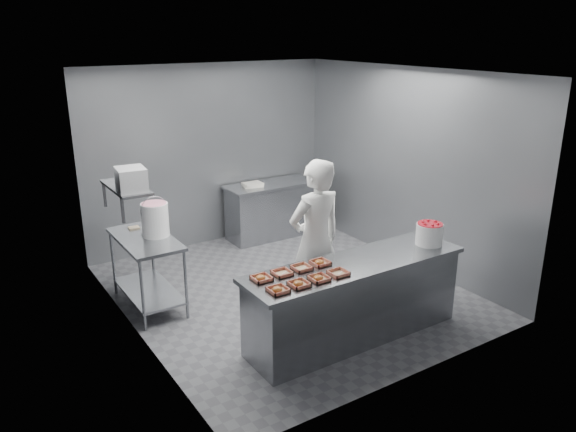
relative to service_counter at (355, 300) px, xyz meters
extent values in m
plane|color=#4C4C51|center=(0.00, 1.35, -0.45)|extent=(4.50, 4.50, 0.00)
plane|color=white|center=(0.00, 1.35, 2.35)|extent=(4.50, 4.50, 0.00)
cube|color=slate|center=(0.00, 3.60, 0.95)|extent=(4.00, 0.04, 2.80)
cube|color=slate|center=(-2.00, 1.35, 0.95)|extent=(0.04, 4.50, 2.80)
cube|color=slate|center=(2.00, 1.35, 0.95)|extent=(0.04, 4.50, 2.80)
cube|color=slate|center=(0.00, 0.00, 0.42)|extent=(2.60, 0.70, 0.05)
cube|color=slate|center=(0.00, 0.00, -0.03)|extent=(2.50, 0.64, 0.85)
cube|color=slate|center=(-1.65, 1.95, 0.43)|extent=(0.60, 1.20, 0.04)
cube|color=slate|center=(-1.65, 1.95, -0.25)|extent=(0.56, 1.15, 0.03)
cylinder|color=slate|center=(-1.91, 1.39, -0.01)|extent=(0.04, 0.04, 0.88)
cylinder|color=slate|center=(-1.39, 1.39, -0.01)|extent=(0.04, 0.04, 0.88)
cylinder|color=slate|center=(-1.91, 2.51, -0.01)|extent=(0.04, 0.04, 0.88)
cylinder|color=slate|center=(-1.39, 2.51, -0.01)|extent=(0.04, 0.04, 0.88)
cube|color=slate|center=(0.90, 3.25, 0.42)|extent=(1.50, 0.60, 0.05)
cube|color=slate|center=(0.90, 3.25, -0.03)|extent=(1.44, 0.55, 0.85)
cube|color=slate|center=(-1.82, 1.95, 1.10)|extent=(0.35, 0.90, 0.03)
cube|color=tan|center=(-1.08, -0.16, 0.47)|extent=(0.18, 0.18, 0.04)
cube|color=white|center=(-1.04, -0.14, 0.46)|extent=(0.10, 0.06, 0.00)
ellipsoid|color=#B8692E|center=(-1.09, -0.16, 0.48)|extent=(0.10, 0.10, 0.05)
cube|color=tan|center=(-0.84, -0.16, 0.47)|extent=(0.18, 0.18, 0.04)
cube|color=white|center=(-0.80, -0.14, 0.46)|extent=(0.10, 0.06, 0.00)
ellipsoid|color=#B8692E|center=(-0.85, -0.16, 0.48)|extent=(0.10, 0.10, 0.05)
cube|color=tan|center=(-0.60, -0.16, 0.47)|extent=(0.18, 0.18, 0.04)
cube|color=white|center=(-0.56, -0.14, 0.46)|extent=(0.10, 0.06, 0.00)
ellipsoid|color=#B8692E|center=(-0.61, -0.16, 0.48)|extent=(0.10, 0.10, 0.05)
cube|color=tan|center=(-0.36, -0.16, 0.47)|extent=(0.18, 0.18, 0.04)
cube|color=white|center=(-0.32, -0.14, 0.46)|extent=(0.10, 0.06, 0.00)
cube|color=tan|center=(-1.08, 0.16, 0.47)|extent=(0.18, 0.18, 0.04)
cube|color=white|center=(-1.04, 0.17, 0.46)|extent=(0.10, 0.06, 0.00)
ellipsoid|color=#B8692E|center=(-1.09, 0.16, 0.48)|extent=(0.10, 0.10, 0.05)
cube|color=tan|center=(-0.84, 0.16, 0.47)|extent=(0.18, 0.18, 0.04)
cube|color=white|center=(-0.80, 0.17, 0.46)|extent=(0.10, 0.06, 0.00)
cube|color=tan|center=(-0.60, 0.16, 0.47)|extent=(0.18, 0.18, 0.04)
cube|color=white|center=(-0.56, 0.17, 0.46)|extent=(0.10, 0.06, 0.00)
cube|color=tan|center=(-0.36, 0.16, 0.47)|extent=(0.18, 0.18, 0.04)
cube|color=white|center=(-0.32, 0.17, 0.46)|extent=(0.10, 0.06, 0.00)
ellipsoid|color=#B8692E|center=(-0.37, 0.16, 0.48)|extent=(0.10, 0.10, 0.05)
imported|color=white|center=(-0.11, 0.60, 0.51)|extent=(0.72, 0.48, 1.93)
cylinder|color=white|center=(1.04, -0.05, 0.57)|extent=(0.31, 0.31, 0.25)
cylinder|color=red|center=(1.04, -0.05, 0.68)|extent=(0.29, 0.29, 0.04)
cylinder|color=white|center=(-1.51, 1.94, 0.65)|extent=(0.32, 0.32, 0.41)
cylinder|color=#DD6E8A|center=(-1.51, 1.94, 0.85)|extent=(0.30, 0.30, 0.02)
torus|color=slate|center=(-1.51, 1.94, 0.77)|extent=(0.34, 0.01, 0.34)
cylinder|color=white|center=(-1.51, 2.02, 0.46)|extent=(0.39, 0.39, 0.02)
cube|color=#CCB28C|center=(-1.65, 2.34, 0.46)|extent=(0.14, 0.12, 0.02)
cube|color=gray|center=(-1.82, 1.72, 1.24)|extent=(0.34, 0.38, 0.26)
cube|color=silver|center=(0.56, 3.25, 0.48)|extent=(0.33, 0.27, 0.06)
camera|label=1|loc=(-3.62, -4.25, 2.82)|focal=35.00mm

